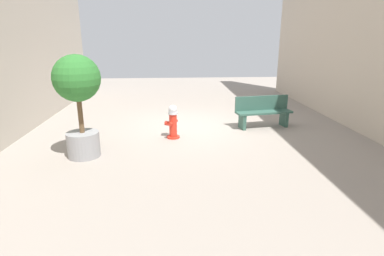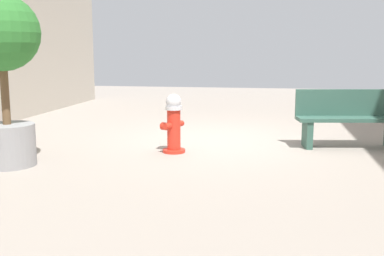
% 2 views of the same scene
% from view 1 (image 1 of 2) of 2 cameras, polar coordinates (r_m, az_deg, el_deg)
% --- Properties ---
extents(ground_plane, '(23.40, 23.40, 0.00)m').
position_cam_1_polar(ground_plane, '(9.70, -0.07, 0.35)').
color(ground_plane, gray).
extents(fire_hydrant, '(0.42, 0.43, 0.92)m').
position_cam_1_polar(fire_hydrant, '(8.49, -3.55, 1.18)').
color(fire_hydrant, red).
rests_on(fire_hydrant, ground_plane).
extents(bench_near, '(1.78, 0.71, 0.95)m').
position_cam_1_polar(bench_near, '(9.77, 12.91, 3.05)').
color(bench_near, '#33594C').
rests_on(bench_near, ground_plane).
extents(planter_tree, '(1.03, 1.03, 2.34)m').
position_cam_1_polar(planter_tree, '(7.35, -20.18, 5.91)').
color(planter_tree, gray).
rests_on(planter_tree, ground_plane).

